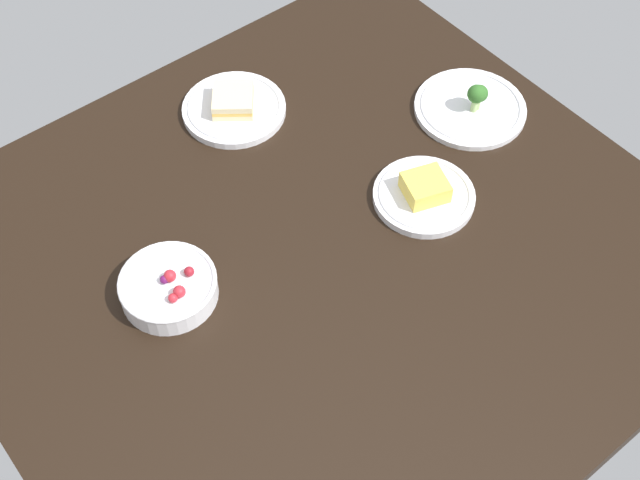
{
  "coord_description": "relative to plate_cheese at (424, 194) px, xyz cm",
  "views": [
    {
      "loc": [
        -53.72,
        -67.08,
        119.92
      ],
      "look_at": [
        0.0,
        0.0,
        6.0
      ],
      "focal_mm": 48.55,
      "sensor_mm": 36.0,
      "label": 1
    }
  ],
  "objects": [
    {
      "name": "plate_cheese",
      "position": [
        0.0,
        0.0,
        0.0
      ],
      "size": [
        17.79,
        17.79,
        4.92
      ],
      "color": "silver",
      "rests_on": "dining_table"
    },
    {
      "name": "bowl_berries",
      "position": [
        -45.29,
        10.69,
        0.89
      ],
      "size": [
        15.72,
        15.72,
        5.77
      ],
      "color": "silver",
      "rests_on": "dining_table"
    },
    {
      "name": "plate_broccoli",
      "position": [
        21.7,
        10.44,
        -0.21
      ],
      "size": [
        21.14,
        21.14,
        7.08
      ],
      "color": "silver",
      "rests_on": "dining_table"
    },
    {
      "name": "plate_sandwich",
      "position": [
        -13.35,
        38.14,
        -0.07
      ],
      "size": [
        19.54,
        19.54,
        4.61
      ],
      "color": "silver",
      "rests_on": "dining_table"
    },
    {
      "name": "dining_table",
      "position": [
        -20.63,
        3.12,
        -3.39
      ],
      "size": [
        114.76,
        108.49,
        4.0
      ],
      "primitive_type": "cube",
      "color": "black",
      "rests_on": "ground"
    }
  ]
}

